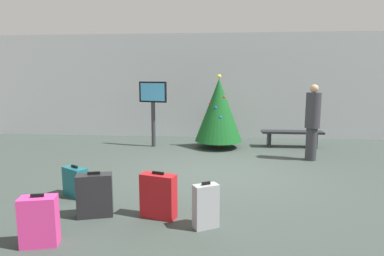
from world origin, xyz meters
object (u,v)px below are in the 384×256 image
(suitcase_1, at_px, (75,182))
(suitcase_4, at_px, (206,206))
(flight_info_kiosk, at_px, (153,102))
(waiting_bench, at_px, (292,135))
(suitcase_3, at_px, (158,196))
(suitcase_2, at_px, (39,221))
(holiday_tree, at_px, (219,110))
(traveller_0, at_px, (313,121))
(suitcase_0, at_px, (95,195))

(suitcase_1, xyz_separation_m, suitcase_4, (2.29, -1.00, 0.05))
(flight_info_kiosk, xyz_separation_m, waiting_bench, (4.06, 0.26, -0.96))
(suitcase_3, distance_m, suitcase_4, 0.75)
(suitcase_2, bearing_deg, suitcase_3, 35.91)
(waiting_bench, relative_size, suitcase_1, 3.20)
(holiday_tree, relative_size, suitcase_2, 3.24)
(suitcase_2, relative_size, suitcase_3, 0.95)
(waiting_bench, bearing_deg, suitcase_3, -119.80)
(holiday_tree, distance_m, suitcase_2, 6.28)
(flight_info_kiosk, xyz_separation_m, traveller_0, (4.21, -1.25, -0.35))
(suitcase_0, xyz_separation_m, suitcase_3, (0.94, 0.04, 0.01))
(flight_info_kiosk, bearing_deg, holiday_tree, 0.48)
(flight_info_kiosk, bearing_deg, suitcase_1, -96.74)
(traveller_0, bearing_deg, holiday_tree, 151.22)
(suitcase_3, bearing_deg, waiting_bench, 60.20)
(suitcase_0, height_order, suitcase_3, suitcase_3)
(suitcase_1, xyz_separation_m, suitcase_3, (1.59, -0.73, 0.07))
(suitcase_3, bearing_deg, holiday_tree, 80.56)
(flight_info_kiosk, distance_m, suitcase_3, 5.13)
(holiday_tree, height_order, suitcase_0, holiday_tree)
(holiday_tree, distance_m, suitcase_3, 5.06)
(suitcase_2, relative_size, suitcase_4, 1.01)
(flight_info_kiosk, bearing_deg, suitcase_4, -70.86)
(waiting_bench, xyz_separation_m, suitcase_4, (-2.26, -5.44, -0.06))
(suitcase_1, bearing_deg, suitcase_4, -23.52)
(traveller_0, distance_m, suitcase_2, 6.40)
(traveller_0, relative_size, suitcase_1, 3.42)
(holiday_tree, height_order, traveller_0, holiday_tree)
(holiday_tree, relative_size, suitcase_0, 3.13)
(suitcase_3, bearing_deg, suitcase_0, -177.34)
(suitcase_0, height_order, suitcase_2, suitcase_0)
(flight_info_kiosk, relative_size, suitcase_1, 3.50)
(flight_info_kiosk, xyz_separation_m, suitcase_1, (-0.49, -4.19, -1.08))
(waiting_bench, distance_m, suitcase_1, 6.36)
(waiting_bench, height_order, suitcase_1, suitcase_1)
(holiday_tree, xyz_separation_m, suitcase_0, (-1.76, -4.97, -0.78))
(suitcase_2, distance_m, suitcase_3, 1.59)
(waiting_bench, xyz_separation_m, suitcase_2, (-4.25, -6.10, -0.06))
(waiting_bench, bearing_deg, suitcase_4, -112.53)
(suitcase_1, bearing_deg, waiting_bench, 44.32)
(traveller_0, relative_size, suitcase_2, 2.85)
(suitcase_1, relative_size, suitcase_4, 0.84)
(waiting_bench, bearing_deg, suitcase_1, -135.68)
(traveller_0, relative_size, suitcase_0, 2.76)
(suitcase_0, bearing_deg, suitcase_3, 2.66)
(suitcase_0, bearing_deg, flight_info_kiosk, 91.84)
(traveller_0, xyz_separation_m, suitcase_0, (-4.05, -3.71, -0.67))
(holiday_tree, xyz_separation_m, suitcase_1, (-2.41, -4.20, -0.85))
(holiday_tree, bearing_deg, suitcase_1, -119.83)
(waiting_bench, xyz_separation_m, suitcase_3, (-2.96, -5.17, -0.04))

